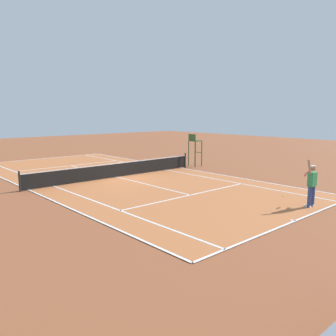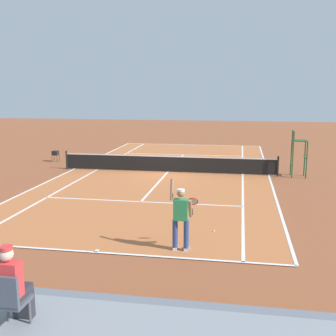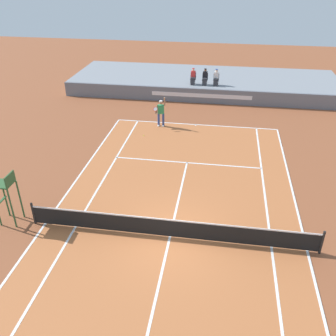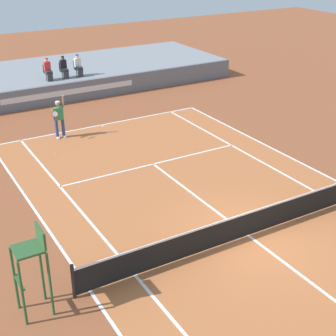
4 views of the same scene
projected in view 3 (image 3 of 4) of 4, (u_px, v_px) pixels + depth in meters
ground_plane at (170, 237)px, 15.23m from camera, size 80.00×80.00×0.00m
court at (170, 237)px, 15.22m from camera, size 11.08×23.88×0.03m
net at (170, 227)px, 14.97m from camera, size 11.98×0.10×1.07m
barrier_wall at (201, 96)px, 28.97m from camera, size 22.52×0.25×1.15m
bleacher_platform at (204, 82)px, 32.10m from camera, size 22.52×7.09×1.15m
spectator_seated_0 at (193, 77)px, 29.41m from camera, size 0.44×0.60×1.27m
spectator_seated_1 at (205, 77)px, 29.28m from camera, size 0.44×0.60×1.27m
spectator_seated_2 at (216, 78)px, 29.16m from camera, size 0.44×0.60×1.27m
tennis_player at (161, 112)px, 24.72m from camera, size 0.76×0.62×2.08m
tennis_ball at (144, 135)px, 23.81m from camera, size 0.07×0.07×0.07m
umpire_chair at (7, 192)px, 15.38m from camera, size 0.77×0.77×2.44m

